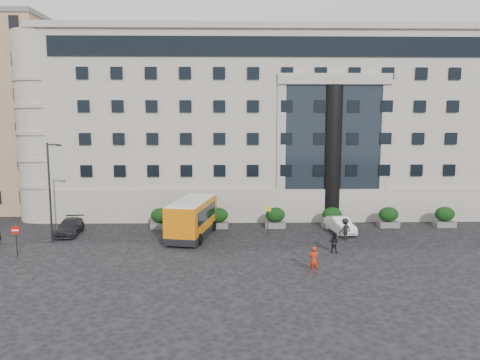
% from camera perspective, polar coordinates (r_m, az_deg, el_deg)
% --- Properties ---
extents(ground, '(120.00, 120.00, 0.00)m').
position_cam_1_polar(ground, '(35.36, -4.95, -8.75)').
color(ground, black).
rests_on(ground, ground).
extents(civic_building, '(44.00, 24.00, 18.00)m').
position_cam_1_polar(civic_building, '(55.99, 2.59, 6.63)').
color(civic_building, '#A39C90').
rests_on(civic_building, ground).
extents(entrance_column, '(1.80, 1.80, 13.00)m').
position_cam_1_polar(entrance_column, '(45.35, 11.16, 3.11)').
color(entrance_column, black).
rests_on(entrance_column, ground).
extents(apartment_far, '(13.00, 13.00, 22.00)m').
position_cam_1_polar(apartment_far, '(77.61, -23.63, 7.75)').
color(apartment_far, brown).
rests_on(apartment_far, ground).
extents(hedge_a, '(1.80, 1.26, 1.84)m').
position_cam_1_polar(hedge_a, '(43.09, -9.63, -4.58)').
color(hedge_a, '#50504E').
rests_on(hedge_a, ground).
extents(hedge_b, '(1.80, 1.26, 1.84)m').
position_cam_1_polar(hedge_b, '(42.64, -2.67, -4.61)').
color(hedge_b, '#50504E').
rests_on(hedge_b, ground).
extents(hedge_c, '(1.80, 1.26, 1.84)m').
position_cam_1_polar(hedge_c, '(42.82, 4.32, -4.57)').
color(hedge_c, '#50504E').
rests_on(hedge_c, ground).
extents(hedge_d, '(1.80, 1.26, 1.84)m').
position_cam_1_polar(hedge_d, '(43.63, 11.15, -4.46)').
color(hedge_d, '#50504E').
rests_on(hedge_d, ground).
extents(hedge_e, '(1.80, 1.26, 1.84)m').
position_cam_1_polar(hedge_e, '(45.03, 17.65, -4.31)').
color(hedge_e, '#50504E').
rests_on(hedge_e, ground).
extents(hedge_f, '(1.80, 1.26, 1.84)m').
position_cam_1_polar(hedge_f, '(46.96, 23.68, -4.11)').
color(hedge_f, '#50504E').
rests_on(hedge_f, ground).
extents(street_lamp, '(1.16, 0.18, 8.00)m').
position_cam_1_polar(street_lamp, '(39.90, -22.11, -0.99)').
color(street_lamp, '#262628').
rests_on(street_lamp, ground).
extents(bus_stop_sign, '(0.50, 0.08, 2.52)m').
position_cam_1_polar(bus_stop_sign, '(39.85, 3.43, -4.30)').
color(bus_stop_sign, '#262628').
rests_on(bus_stop_sign, ground).
extents(no_entry_sign, '(0.64, 0.16, 2.32)m').
position_cam_1_polar(no_entry_sign, '(37.15, -25.65, -6.05)').
color(no_entry_sign, '#262628').
rests_on(no_entry_sign, ground).
extents(minibus, '(4.00, 7.82, 3.11)m').
position_cam_1_polar(minibus, '(39.43, -5.84, -4.48)').
color(minibus, '#D16709').
rests_on(minibus, ground).
extents(red_truck, '(3.35, 5.72, 2.89)m').
position_cam_1_polar(red_truck, '(51.23, -20.05, -2.37)').
color(red_truck, maroon).
rests_on(red_truck, ground).
extents(parked_car_c, '(2.25, 4.64, 1.30)m').
position_cam_1_polar(parked_car_c, '(42.88, -20.05, -5.38)').
color(parked_car_c, black).
rests_on(parked_car_c, ground).
extents(parked_car_d, '(2.80, 5.76, 1.58)m').
position_cam_1_polar(parked_car_d, '(50.42, -20.54, -3.34)').
color(parked_car_d, black).
rests_on(parked_car_d, ground).
extents(white_taxi, '(2.18, 4.34, 1.37)m').
position_cam_1_polar(white_taxi, '(41.79, 12.11, -5.37)').
color(white_taxi, silver).
rests_on(white_taxi, ground).
extents(pedestrian_a, '(0.66, 0.46, 1.74)m').
position_cam_1_polar(pedestrian_a, '(30.88, 8.99, -9.57)').
color(pedestrian_a, '#A52810').
rests_on(pedestrian_a, ground).
extents(pedestrian_b, '(0.94, 0.87, 1.54)m').
position_cam_1_polar(pedestrian_b, '(35.64, 11.35, -7.46)').
color(pedestrian_b, black).
rests_on(pedestrian_b, ground).
extents(pedestrian_c, '(1.34, 1.17, 1.80)m').
position_cam_1_polar(pedestrian_c, '(39.38, 12.69, -5.86)').
color(pedestrian_c, black).
rests_on(pedestrian_c, ground).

